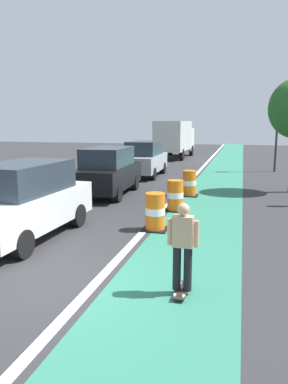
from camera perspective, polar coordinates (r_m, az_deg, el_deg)
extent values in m
plane|color=#2D2D30|center=(7.73, -14.54, -13.36)|extent=(100.00, 100.00, 0.00)
cube|color=#2D755B|center=(18.44, 10.78, 0.61)|extent=(2.50, 80.00, 0.01)
cube|color=silver|center=(18.59, 6.16, 0.81)|extent=(0.20, 80.00, 0.01)
cube|color=black|center=(7.15, 5.72, -14.51)|extent=(0.24, 0.80, 0.02)
cylinder|color=silver|center=(7.40, 5.49, -13.71)|extent=(0.04, 0.11, 0.11)
cylinder|color=silver|center=(7.37, 6.70, -13.82)|extent=(0.04, 0.11, 0.11)
cylinder|color=silver|center=(6.93, 4.68, -15.42)|extent=(0.04, 0.11, 0.11)
cylinder|color=silver|center=(6.91, 5.98, -15.54)|extent=(0.04, 0.11, 0.11)
cylinder|color=black|center=(7.00, 4.97, -11.30)|extent=(0.15, 0.15, 0.82)
cylinder|color=black|center=(6.96, 6.61, -11.43)|extent=(0.15, 0.15, 0.82)
cube|color=tan|center=(6.76, 5.89, -5.92)|extent=(0.36, 0.23, 0.56)
cylinder|color=tan|center=(6.81, 3.89, -6.01)|extent=(0.09, 0.09, 0.48)
cylinder|color=tan|center=(6.73, 7.91, -6.28)|extent=(0.09, 0.09, 0.48)
sphere|color=tan|center=(6.65, 5.96, -2.61)|extent=(0.22, 0.22, 0.22)
cube|color=silver|center=(10.64, -17.49, -2.49)|extent=(1.97, 4.65, 0.90)
cube|color=#232D38|center=(10.49, -17.74, 2.05)|extent=(1.70, 2.90, 0.80)
cylinder|color=black|center=(12.34, -16.91, -2.87)|extent=(0.30, 0.69, 0.68)
cylinder|color=black|center=(11.54, -10.05, -3.48)|extent=(0.30, 0.69, 0.68)
cylinder|color=black|center=(9.17, -17.97, -7.47)|extent=(0.30, 0.69, 0.68)
cube|color=black|center=(16.40, -5.43, 2.32)|extent=(1.99, 4.66, 0.90)
cube|color=#232D38|center=(16.30, -5.49, 5.28)|extent=(1.71, 2.91, 0.80)
cylinder|color=black|center=(18.06, -6.49, 1.60)|extent=(0.30, 0.69, 0.68)
cylinder|color=black|center=(17.59, -1.43, 1.43)|extent=(0.30, 0.69, 0.68)
cylinder|color=black|center=(15.43, -9.94, 0.02)|extent=(0.30, 0.69, 0.68)
cylinder|color=black|center=(14.88, -4.09, -0.23)|extent=(0.30, 0.69, 0.68)
cube|color=#9EA0A5|center=(22.11, 0.08, 4.44)|extent=(1.89, 4.62, 0.90)
cube|color=#232D38|center=(22.04, 0.08, 6.64)|extent=(1.65, 2.87, 0.80)
cylinder|color=black|center=(23.74, -1.02, 3.75)|extent=(0.29, 0.68, 0.68)
cylinder|color=black|center=(23.37, 2.88, 3.64)|extent=(0.29, 0.68, 0.68)
cylinder|color=black|center=(21.02, -3.03, 2.88)|extent=(0.29, 0.68, 0.68)
cylinder|color=black|center=(20.60, 1.34, 2.74)|extent=(0.29, 0.68, 0.68)
cylinder|color=orange|center=(11.01, 1.69, -4.47)|extent=(0.56, 0.56, 0.42)
cylinder|color=white|center=(10.93, 1.69, -2.88)|extent=(0.57, 0.57, 0.21)
cylinder|color=orange|center=(10.86, 1.70, -1.26)|extent=(0.56, 0.56, 0.42)
cube|color=black|center=(11.07, 1.68, -5.63)|extent=(0.73, 0.73, 0.04)
cylinder|color=orange|center=(13.46, 4.72, -1.76)|extent=(0.56, 0.56, 0.42)
cylinder|color=white|center=(13.39, 4.74, -0.45)|extent=(0.57, 0.57, 0.21)
cylinder|color=orange|center=(13.34, 4.76, 0.88)|extent=(0.56, 0.56, 0.42)
cube|color=black|center=(13.51, 4.70, -2.72)|extent=(0.73, 0.73, 0.04)
cylinder|color=orange|center=(16.23, 6.85, 0.29)|extent=(0.56, 0.56, 0.42)
cylinder|color=white|center=(16.18, 6.88, 1.38)|extent=(0.57, 0.57, 0.21)
cylinder|color=orange|center=(16.13, 6.90, 2.49)|extent=(0.56, 0.56, 0.42)
cube|color=black|center=(16.27, 6.84, -0.51)|extent=(0.73, 0.73, 0.04)
cube|color=beige|center=(33.17, 4.44, 8.44)|extent=(2.45, 5.66, 2.50)
cube|color=silver|center=(36.96, 5.65, 7.92)|extent=(2.25, 1.96, 2.10)
cylinder|color=black|center=(37.03, 3.98, 6.32)|extent=(0.33, 0.97, 0.96)
cylinder|color=black|center=(36.65, 7.15, 6.22)|extent=(0.33, 0.97, 0.96)
cylinder|color=black|center=(32.12, 2.08, 5.72)|extent=(0.33, 0.97, 0.96)
cylinder|color=black|center=(31.69, 5.71, 5.62)|extent=(0.33, 0.97, 0.96)
cylinder|color=#2D2D2D|center=(25.48, 19.33, 7.60)|extent=(0.14, 0.14, 4.20)
cube|color=black|center=(25.51, 19.68, 13.32)|extent=(0.32, 0.32, 0.90)
sphere|color=red|center=(25.54, 20.11, 13.88)|extent=(0.16, 0.16, 0.16)
sphere|color=green|center=(25.51, 20.03, 12.72)|extent=(0.16, 0.16, 0.16)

